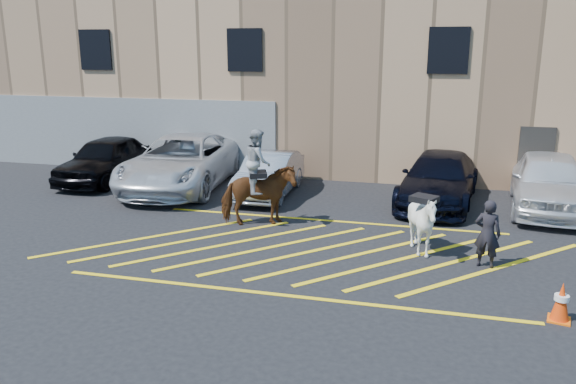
% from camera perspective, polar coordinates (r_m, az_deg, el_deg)
% --- Properties ---
extents(ground, '(90.00, 90.00, 0.00)m').
position_cam_1_polar(ground, '(13.73, 2.60, -5.64)').
color(ground, black).
rests_on(ground, ground).
extents(car_black_suv, '(1.94, 4.72, 1.60)m').
position_cam_1_polar(car_black_suv, '(21.27, -18.01, 3.22)').
color(car_black_suv, black).
rests_on(car_black_suv, ground).
extents(car_white_pickup, '(3.40, 6.60, 1.78)m').
position_cam_1_polar(car_white_pickup, '(19.62, -10.70, 3.03)').
color(car_white_pickup, silver).
rests_on(car_white_pickup, ground).
extents(car_silver_sedan, '(1.50, 4.20, 1.38)m').
position_cam_1_polar(car_silver_sedan, '(18.32, -1.92, 1.82)').
color(car_silver_sedan, '#9C9FAA').
rests_on(car_silver_sedan, ground).
extents(car_blue_suv, '(2.78, 5.44, 1.51)m').
position_cam_1_polar(car_blue_suv, '(17.99, 15.10, 1.29)').
color(car_blue_suv, black).
rests_on(car_blue_suv, ground).
extents(car_white_suv, '(2.58, 5.25, 1.72)m').
position_cam_1_polar(car_white_suv, '(18.27, 24.95, 0.95)').
color(car_white_suv, white).
rests_on(car_white_suv, ground).
extents(handler, '(0.63, 0.49, 1.54)m').
position_cam_1_polar(handler, '(13.07, 19.61, -4.01)').
color(handler, black).
rests_on(handler, ground).
extents(warehouse, '(32.42, 10.20, 7.30)m').
position_cam_1_polar(warehouse, '(24.77, 8.45, 11.95)').
color(warehouse, tan).
rests_on(warehouse, ground).
extents(hatching_zone, '(12.60, 5.12, 0.01)m').
position_cam_1_polar(hatching_zone, '(13.46, 2.34, -6.05)').
color(hatching_zone, yellow).
rests_on(hatching_zone, ground).
extents(mounted_bay, '(2.19, 1.56, 2.63)m').
position_cam_1_polar(mounted_bay, '(15.11, -3.06, 0.48)').
color(mounted_bay, '#5C3315').
rests_on(mounted_bay, ground).
extents(saddled_white, '(1.70, 1.77, 1.51)m').
position_cam_1_polar(saddled_white, '(13.43, 13.52, -3.08)').
color(saddled_white, silver).
rests_on(saddled_white, ground).
extents(traffic_cone, '(0.45, 0.45, 0.73)m').
position_cam_1_polar(traffic_cone, '(11.23, 26.01, -9.98)').
color(traffic_cone, '#FF5F0A').
rests_on(traffic_cone, ground).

